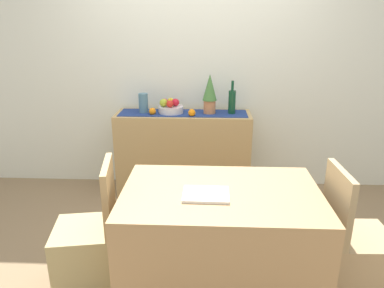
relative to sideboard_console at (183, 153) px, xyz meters
name	(u,v)px	position (x,y,z in m)	size (l,w,h in m)	color
ground_plane	(190,240)	(0.12, -0.92, -0.44)	(6.40, 6.40, 0.02)	#866D4E
room_wall_rear	(196,61)	(0.12, 0.26, 0.92)	(6.40, 0.06, 2.70)	silver
sideboard_console	(183,153)	(0.00, 0.00, 0.00)	(1.37, 0.42, 0.86)	tan
table_runner	(183,113)	(0.00, 0.00, 0.43)	(1.29, 0.32, 0.01)	navy
fruit_bowl	(171,109)	(-0.12, 0.00, 0.47)	(0.25, 0.25, 0.07)	silver
apple_center	(163,103)	(-0.20, -0.02, 0.54)	(0.08, 0.08, 0.08)	#99AE2D
apple_front	(175,102)	(-0.08, 0.01, 0.54)	(0.08, 0.08, 0.08)	red
apple_rear	(170,104)	(-0.13, -0.05, 0.54)	(0.07, 0.07, 0.07)	red
apple_upper	(171,101)	(-0.13, 0.08, 0.54)	(0.07, 0.07, 0.07)	gold
apple_right	(165,102)	(-0.19, 0.05, 0.54)	(0.07, 0.07, 0.07)	red
wine_bottle	(232,102)	(0.49, 0.00, 0.56)	(0.07, 0.07, 0.33)	#103D23
ceramic_vase	(143,103)	(-0.40, 0.00, 0.53)	(0.09, 0.09, 0.20)	slate
potted_plant	(210,93)	(0.27, 0.00, 0.64)	(0.14, 0.14, 0.40)	#B77449
orange_loose_far	(192,113)	(0.09, -0.12, 0.47)	(0.07, 0.07, 0.07)	orange
orange_loose_near_bowl	(152,111)	(-0.30, -0.07, 0.47)	(0.07, 0.07, 0.07)	orange
dining_table	(220,242)	(0.34, -1.50, -0.06)	(1.25, 0.82, 0.74)	tan
open_book	(206,195)	(0.25, -1.56, 0.32)	(0.28, 0.21, 0.02)	white
chair_near_window	(89,251)	(-0.55, -1.49, -0.16)	(0.46, 0.46, 0.90)	tan
chair_by_corner	(354,259)	(1.23, -1.50, -0.16)	(0.41, 0.41, 0.90)	tan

